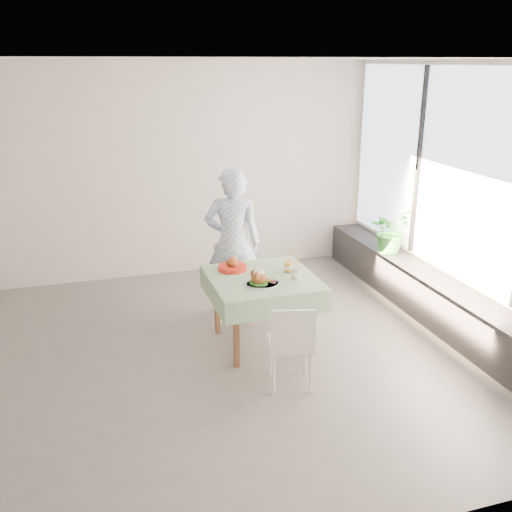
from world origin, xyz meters
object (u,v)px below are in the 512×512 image
object	(u,v)px
chair_far	(234,296)
chair_near	(290,360)
cafe_table	(262,303)
potted_plant	(390,231)
juice_cup_orange	(289,266)
main_dish	(261,280)
diner	(233,243)

from	to	relation	value
chair_far	chair_near	world-z (taller)	chair_far
cafe_table	chair_far	bearing A→B (deg)	99.39
chair_far	potted_plant	world-z (taller)	potted_plant
chair_near	cafe_table	bearing A→B (deg)	89.75
cafe_table	juice_cup_orange	distance (m)	0.46
potted_plant	cafe_table	bearing A→B (deg)	-154.40
cafe_table	main_dish	world-z (taller)	main_dish
juice_cup_orange	potted_plant	distance (m)	1.91
cafe_table	juice_cup_orange	bearing A→B (deg)	9.55
juice_cup_orange	potted_plant	size ratio (longest dim) A/B	0.50
chair_far	potted_plant	size ratio (longest dim) A/B	1.50
diner	main_dish	size ratio (longest dim) A/B	5.25
main_dish	chair_far	bearing A→B (deg)	91.87
chair_near	juice_cup_orange	bearing A→B (deg)	71.14
chair_far	diner	size ratio (longest dim) A/B	0.49
main_dish	potted_plant	size ratio (longest dim) A/B	0.58
cafe_table	diner	bearing A→B (deg)	96.51
chair_near	diner	size ratio (longest dim) A/B	0.47
chair_far	diner	distance (m)	0.61
diner	main_dish	distance (m)	1.01
chair_near	juice_cup_orange	xyz separation A→B (m)	(0.30, 0.88, 0.56)
cafe_table	potted_plant	bearing A→B (deg)	25.60
cafe_table	main_dish	size ratio (longest dim) A/B	3.20
cafe_table	diner	distance (m)	0.89
chair_near	diner	distance (m)	1.74
chair_far	main_dish	distance (m)	1.06
cafe_table	potted_plant	distance (m)	2.22
juice_cup_orange	main_dish	bearing A→B (deg)	-145.72
chair_near	potted_plant	size ratio (longest dim) A/B	1.43
chair_far	juice_cup_orange	bearing A→B (deg)	-57.43
cafe_table	chair_far	distance (m)	0.74
main_dish	juice_cup_orange	world-z (taller)	juice_cup_orange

